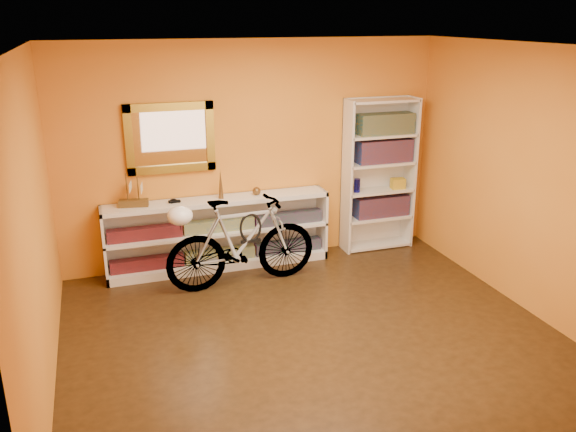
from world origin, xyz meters
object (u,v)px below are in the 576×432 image
object	(u,v)px
bookcase	(379,175)
bicycle	(242,242)
console_unit	(219,234)
helmet	(180,216)

from	to	relation	value
bookcase	bicycle	distance (m)	2.04
console_unit	bicycle	distance (m)	0.57
bicycle	helmet	world-z (taller)	bicycle
console_unit	helmet	size ratio (longest dim) A/B	9.83
bicycle	helmet	xyz separation A→B (m)	(-0.65, -0.04, 0.38)
helmet	bookcase	bearing A→B (deg)	13.33
bookcase	helmet	size ratio (longest dim) A/B	7.19
bookcase	console_unit	bearing A→B (deg)	-179.30
bicycle	helmet	distance (m)	0.76
bookcase	bicycle	world-z (taller)	bookcase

